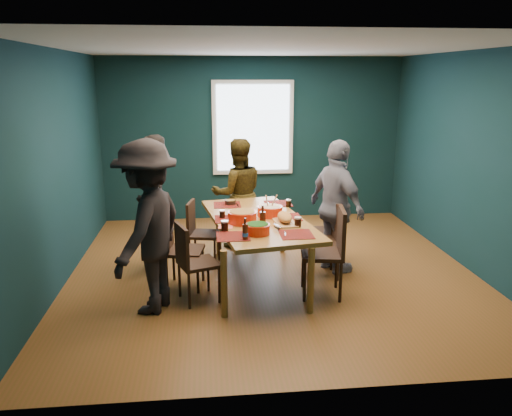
% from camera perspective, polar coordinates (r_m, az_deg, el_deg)
% --- Properties ---
extents(room, '(5.01, 5.01, 2.71)m').
position_cam_1_polar(room, '(6.26, 1.59, 5.48)').
color(room, brown).
rests_on(room, ground).
extents(dining_table, '(1.33, 2.16, 0.77)m').
position_cam_1_polar(dining_table, '(5.88, 0.25, -1.86)').
color(dining_table, '#A37631').
rests_on(dining_table, floor).
extents(chair_left_far, '(0.45, 0.45, 0.84)m').
position_cam_1_polar(chair_left_far, '(6.48, -6.64, -2.29)').
color(chair_left_far, black).
rests_on(chair_left_far, floor).
extents(chair_left_mid, '(0.47, 0.47, 0.91)m').
position_cam_1_polar(chair_left_mid, '(5.81, -9.04, -3.98)').
color(chair_left_mid, black).
rests_on(chair_left_mid, floor).
extents(chair_left_near, '(0.51, 0.51, 0.88)m').
position_cam_1_polar(chair_left_near, '(5.41, -7.45, -5.60)').
color(chair_left_near, black).
rests_on(chair_left_near, floor).
extents(chair_right_far, '(0.38, 0.38, 0.83)m').
position_cam_1_polar(chair_right_far, '(6.64, 8.10, -1.98)').
color(chair_right_far, black).
rests_on(chair_right_far, floor).
extents(chair_right_mid, '(0.42, 0.42, 0.91)m').
position_cam_1_polar(chair_right_mid, '(6.11, 8.29, -3.01)').
color(chair_right_mid, black).
rests_on(chair_right_mid, floor).
extents(chair_right_near, '(0.51, 0.51, 1.00)m').
position_cam_1_polar(chair_right_near, '(5.56, 8.56, -4.27)').
color(chair_right_near, black).
rests_on(chair_right_near, floor).
extents(person_far_left, '(0.60, 0.73, 1.71)m').
position_cam_1_polar(person_far_left, '(6.24, -11.64, 0.33)').
color(person_far_left, black).
rests_on(person_far_left, floor).
extents(person_back, '(0.82, 0.68, 1.56)m').
position_cam_1_polar(person_back, '(7.05, -2.08, 1.65)').
color(person_back, black).
rests_on(person_back, floor).
extents(person_right, '(0.75, 1.05, 1.66)m').
position_cam_1_polar(person_right, '(6.21, 9.19, 0.10)').
color(person_right, silver).
rests_on(person_right, floor).
extents(person_near_left, '(1.04, 1.32, 1.80)m').
position_cam_1_polar(person_near_left, '(5.19, -12.24, -2.19)').
color(person_near_left, black).
rests_on(person_near_left, floor).
extents(bowl_salad, '(0.33, 0.33, 0.14)m').
position_cam_1_polar(bowl_salad, '(5.67, -1.58, -0.98)').
color(bowl_salad, red).
rests_on(bowl_salad, dining_table).
extents(bowl_dumpling, '(0.30, 0.30, 0.28)m').
position_cam_1_polar(bowl_dumpling, '(5.94, 1.59, -0.30)').
color(bowl_dumpling, red).
rests_on(bowl_dumpling, dining_table).
extents(bowl_herbs, '(0.26, 0.26, 0.12)m').
position_cam_1_polar(bowl_herbs, '(5.27, 0.16, -2.36)').
color(bowl_herbs, red).
rests_on(bowl_herbs, dining_table).
extents(cutting_board, '(0.28, 0.56, 0.12)m').
position_cam_1_polar(cutting_board, '(5.68, 3.29, -1.17)').
color(cutting_board, tan).
rests_on(cutting_board, dining_table).
extents(small_bowl, '(0.15, 0.15, 0.06)m').
position_cam_1_polar(small_bowl, '(6.49, -2.94, 0.69)').
color(small_bowl, black).
rests_on(small_bowl, dining_table).
extents(beer_bottle_a, '(0.06, 0.06, 0.23)m').
position_cam_1_polar(beer_bottle_a, '(5.09, -1.25, -2.75)').
color(beer_bottle_a, '#41180B').
rests_on(beer_bottle_a, dining_table).
extents(beer_bottle_b, '(0.07, 0.07, 0.26)m').
position_cam_1_polar(beer_bottle_b, '(5.45, 0.77, -1.32)').
color(beer_bottle_b, '#41180B').
rests_on(beer_bottle_b, dining_table).
extents(cola_glass_a, '(0.08, 0.08, 0.12)m').
position_cam_1_polar(cola_glass_a, '(5.38, -3.60, -1.99)').
color(cola_glass_a, black).
rests_on(cola_glass_a, dining_table).
extents(cola_glass_b, '(0.08, 0.08, 0.11)m').
position_cam_1_polar(cola_glass_b, '(5.54, 4.81, -1.54)').
color(cola_glass_b, black).
rests_on(cola_glass_b, dining_table).
extents(cola_glass_c, '(0.07, 0.07, 0.09)m').
position_cam_1_polar(cola_glass_c, '(6.38, 3.73, 0.60)').
color(cola_glass_c, black).
rests_on(cola_glass_c, dining_table).
extents(cola_glass_d, '(0.07, 0.07, 0.10)m').
position_cam_1_polar(cola_glass_d, '(5.87, -3.88, -0.65)').
color(cola_glass_d, black).
rests_on(cola_glass_d, dining_table).
extents(napkin_a, '(0.15, 0.15, 0.00)m').
position_cam_1_polar(napkin_a, '(5.90, 3.30, -1.10)').
color(napkin_a, '#F16A65').
rests_on(napkin_a, dining_table).
extents(napkin_b, '(0.18, 0.18, 0.00)m').
position_cam_1_polar(napkin_b, '(5.54, -3.47, -2.15)').
color(napkin_b, '#F16A65').
rests_on(napkin_b, dining_table).
extents(napkin_c, '(0.14, 0.14, 0.00)m').
position_cam_1_polar(napkin_c, '(5.19, 4.37, -3.37)').
color(napkin_c, '#F16A65').
rests_on(napkin_c, dining_table).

